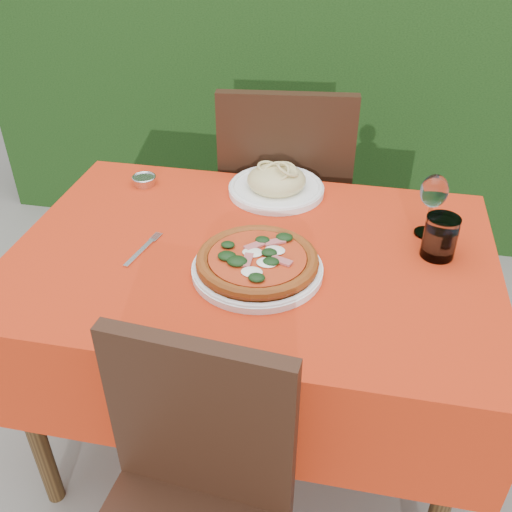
% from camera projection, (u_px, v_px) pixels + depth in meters
% --- Properties ---
extents(ground, '(60.00, 60.00, 0.00)m').
position_uv_depth(ground, '(253.00, 434.00, 1.92)').
color(ground, slate).
rests_on(ground, ground).
extents(hedge, '(3.20, 0.55, 1.78)m').
position_uv_depth(hedge, '(320.00, 37.00, 2.65)').
color(hedge, black).
rests_on(hedge, ground).
extents(dining_table, '(1.26, 0.86, 0.75)m').
position_uv_depth(dining_table, '(253.00, 296.00, 1.58)').
color(dining_table, '#483117').
rests_on(dining_table, ground).
extents(chair_near, '(0.43, 0.43, 0.88)m').
position_uv_depth(chair_near, '(187.00, 510.00, 1.16)').
color(chair_near, black).
rests_on(chair_near, ground).
extents(chair_far, '(0.50, 0.50, 1.00)m').
position_uv_depth(chair_far, '(285.00, 197.00, 2.10)').
color(chair_far, black).
rests_on(chair_far, ground).
extents(pizza_plate, '(0.38, 0.38, 0.06)m').
position_uv_depth(pizza_plate, '(257.00, 263.00, 1.40)').
color(pizza_plate, white).
rests_on(pizza_plate, dining_table).
extents(pasta_plate, '(0.29, 0.29, 0.08)m').
position_uv_depth(pasta_plate, '(276.00, 184.00, 1.74)').
color(pasta_plate, white).
rests_on(pasta_plate, dining_table).
extents(water_glass, '(0.09, 0.09, 0.11)m').
position_uv_depth(water_glass, '(440.00, 239.00, 1.45)').
color(water_glass, silver).
rests_on(water_glass, dining_table).
extents(wine_glass, '(0.07, 0.07, 0.18)m').
position_uv_depth(wine_glass, '(434.00, 194.00, 1.49)').
color(wine_glass, silver).
rests_on(wine_glass, dining_table).
extents(fork, '(0.06, 0.18, 0.00)m').
position_uv_depth(fork, '(139.00, 253.00, 1.48)').
color(fork, silver).
rests_on(fork, dining_table).
extents(steel_ramekin, '(0.07, 0.07, 0.03)m').
position_uv_depth(steel_ramekin, '(144.00, 181.00, 1.79)').
color(steel_ramekin, silver).
rests_on(steel_ramekin, dining_table).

